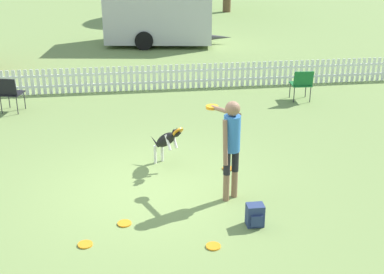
{
  "coord_description": "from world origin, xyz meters",
  "views": [
    {
      "loc": [
        -0.47,
        -8.51,
        4.46
      ],
      "look_at": [
        0.75,
        0.29,
        0.84
      ],
      "focal_mm": 50.0,
      "sensor_mm": 36.0,
      "label": 1
    }
  ],
  "objects_px": {
    "handler_person": "(231,138)",
    "backpack_on_grass": "(255,215)",
    "frisbee_far_scatter": "(124,223)",
    "frisbee_near_dog": "(228,168)",
    "frisbee_near_handler": "(213,246)",
    "frisbee_midfield": "(85,244)",
    "folding_chair_blue_left": "(302,83)",
    "equipment_trailer": "(159,10)",
    "leaping_dog": "(167,140)",
    "folding_chair_center": "(10,91)"
  },
  "relations": [
    {
      "from": "handler_person",
      "to": "backpack_on_grass",
      "type": "xyz_separation_m",
      "value": [
        0.22,
        -0.94,
        -0.93
      ]
    },
    {
      "from": "frisbee_far_scatter",
      "to": "backpack_on_grass",
      "type": "relative_size",
      "value": 0.61
    },
    {
      "from": "frisbee_near_dog",
      "to": "frisbee_far_scatter",
      "type": "height_order",
      "value": "same"
    },
    {
      "from": "frisbee_near_handler",
      "to": "backpack_on_grass",
      "type": "bearing_deg",
      "value": 34.14
    },
    {
      "from": "frisbee_near_dog",
      "to": "frisbee_midfield",
      "type": "relative_size",
      "value": 1.0
    },
    {
      "from": "frisbee_near_handler",
      "to": "folding_chair_blue_left",
      "type": "height_order",
      "value": "folding_chair_blue_left"
    },
    {
      "from": "frisbee_near_handler",
      "to": "folding_chair_blue_left",
      "type": "distance_m",
      "value": 7.33
    },
    {
      "from": "frisbee_midfield",
      "to": "backpack_on_grass",
      "type": "bearing_deg",
      "value": 4.44
    },
    {
      "from": "frisbee_near_dog",
      "to": "equipment_trailer",
      "type": "bearing_deg",
      "value": 91.89
    },
    {
      "from": "handler_person",
      "to": "leaping_dog",
      "type": "relative_size",
      "value": 1.91
    },
    {
      "from": "backpack_on_grass",
      "to": "folding_chair_center",
      "type": "distance_m",
      "value": 7.65
    },
    {
      "from": "handler_person",
      "to": "folding_chair_blue_left",
      "type": "distance_m",
      "value": 5.82
    },
    {
      "from": "handler_person",
      "to": "frisbee_near_handler",
      "type": "xyz_separation_m",
      "value": [
        -0.53,
        -1.45,
        -1.1
      ]
    },
    {
      "from": "frisbee_far_scatter",
      "to": "folding_chair_center",
      "type": "distance_m",
      "value": 6.33
    },
    {
      "from": "frisbee_near_handler",
      "to": "backpack_on_grass",
      "type": "height_order",
      "value": "backpack_on_grass"
    },
    {
      "from": "frisbee_near_handler",
      "to": "frisbee_far_scatter",
      "type": "bearing_deg",
      "value": 147.37
    },
    {
      "from": "handler_person",
      "to": "equipment_trailer",
      "type": "distance_m",
      "value": 12.58
    },
    {
      "from": "frisbee_near_dog",
      "to": "frisbee_near_handler",
      "type": "bearing_deg",
      "value": -106.14
    },
    {
      "from": "handler_person",
      "to": "leaping_dog",
      "type": "xyz_separation_m",
      "value": [
        -0.94,
        1.4,
        -0.55
      ]
    },
    {
      "from": "folding_chair_blue_left",
      "to": "backpack_on_grass",
      "type": "bearing_deg",
      "value": 68.53
    },
    {
      "from": "backpack_on_grass",
      "to": "handler_person",
      "type": "bearing_deg",
      "value": 103.08
    },
    {
      "from": "frisbee_near_handler",
      "to": "folding_chair_center",
      "type": "bearing_deg",
      "value": 121.12
    },
    {
      "from": "folding_chair_center",
      "to": "frisbee_far_scatter",
      "type": "bearing_deg",
      "value": 131.55
    },
    {
      "from": "folding_chair_blue_left",
      "to": "folding_chair_center",
      "type": "relative_size",
      "value": 0.93
    },
    {
      "from": "leaping_dog",
      "to": "folding_chair_center",
      "type": "distance_m",
      "value": 5.1
    },
    {
      "from": "equipment_trailer",
      "to": "frisbee_near_handler",
      "type": "bearing_deg",
      "value": -82.68
    },
    {
      "from": "frisbee_near_handler",
      "to": "frisbee_near_dog",
      "type": "xyz_separation_m",
      "value": [
        0.75,
        2.58,
        0.0
      ]
    },
    {
      "from": "frisbee_far_scatter",
      "to": "equipment_trailer",
      "type": "bearing_deg",
      "value": 82.88
    },
    {
      "from": "equipment_trailer",
      "to": "folding_chair_center",
      "type": "bearing_deg",
      "value": -111.12
    },
    {
      "from": "folding_chair_center",
      "to": "equipment_trailer",
      "type": "xyz_separation_m",
      "value": [
        4.31,
        7.49,
        0.73
      ]
    },
    {
      "from": "frisbee_near_dog",
      "to": "equipment_trailer",
      "type": "xyz_separation_m",
      "value": [
        -0.38,
        11.45,
        1.27
      ]
    },
    {
      "from": "folding_chair_blue_left",
      "to": "folding_chair_center",
      "type": "xyz_separation_m",
      "value": [
        -7.43,
        0.11,
        0.04
      ]
    },
    {
      "from": "frisbee_far_scatter",
      "to": "leaping_dog",
      "type": "bearing_deg",
      "value": 66.82
    },
    {
      "from": "frisbee_near_dog",
      "to": "handler_person",
      "type": "bearing_deg",
      "value": -100.76
    },
    {
      "from": "frisbee_near_handler",
      "to": "frisbee_far_scatter",
      "type": "relative_size",
      "value": 1.0
    },
    {
      "from": "handler_person",
      "to": "folding_chair_blue_left",
      "type": "bearing_deg",
      "value": 25.67
    },
    {
      "from": "leaping_dog",
      "to": "frisbee_near_dog",
      "type": "height_order",
      "value": "leaping_dog"
    },
    {
      "from": "leaping_dog",
      "to": "backpack_on_grass",
      "type": "relative_size",
      "value": 2.57
    },
    {
      "from": "frisbee_far_scatter",
      "to": "folding_chair_blue_left",
      "type": "height_order",
      "value": "folding_chair_blue_left"
    },
    {
      "from": "leaping_dog",
      "to": "equipment_trailer",
      "type": "bearing_deg",
      "value": -127.62
    },
    {
      "from": "backpack_on_grass",
      "to": "folding_chair_center",
      "type": "xyz_separation_m",
      "value": [
        -4.7,
        6.03,
        0.37
      ]
    },
    {
      "from": "frisbee_far_scatter",
      "to": "frisbee_midfield",
      "type": "bearing_deg",
      "value": -138.81
    },
    {
      "from": "folding_chair_blue_left",
      "to": "frisbee_near_dog",
      "type": "bearing_deg",
      "value": 57.89
    },
    {
      "from": "frisbee_near_dog",
      "to": "leaping_dog",
      "type": "bearing_deg",
      "value": 166.45
    },
    {
      "from": "backpack_on_grass",
      "to": "folding_chair_blue_left",
      "type": "distance_m",
      "value": 6.53
    },
    {
      "from": "frisbee_near_dog",
      "to": "folding_chair_blue_left",
      "type": "height_order",
      "value": "folding_chair_blue_left"
    },
    {
      "from": "frisbee_near_handler",
      "to": "backpack_on_grass",
      "type": "xyz_separation_m",
      "value": [
        0.75,
        0.51,
        0.17
      ]
    },
    {
      "from": "frisbee_near_handler",
      "to": "equipment_trailer",
      "type": "bearing_deg",
      "value": 88.5
    },
    {
      "from": "equipment_trailer",
      "to": "backpack_on_grass",
      "type": "bearing_deg",
      "value": -79.55
    },
    {
      "from": "frisbee_midfield",
      "to": "folding_chair_center",
      "type": "distance_m",
      "value": 6.59
    }
  ]
}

